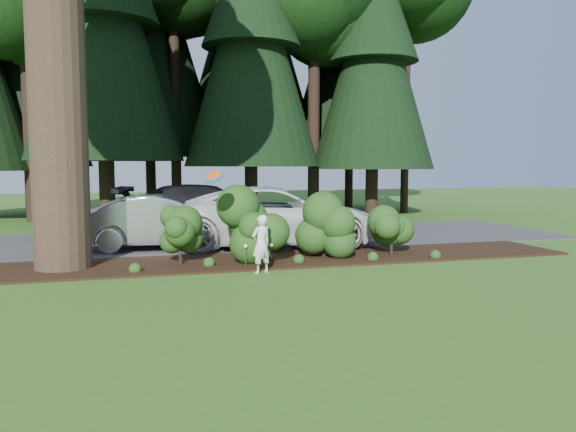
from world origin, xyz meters
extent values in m
plane|color=#36641C|center=(0.00, 0.00, 0.00)|extent=(80.00, 80.00, 0.00)
cube|color=black|center=(0.00, 3.25, 0.03)|extent=(16.00, 2.50, 0.05)
cube|color=#38383A|center=(0.00, 7.50, 0.01)|extent=(22.00, 6.00, 0.03)
sphere|color=#224715|center=(-2.00, 3.20, 0.66)|extent=(1.08, 1.08, 1.08)
cylinder|color=black|center=(-2.00, 3.20, 0.15)|extent=(0.08, 0.08, 0.30)
sphere|color=#224715|center=(-0.20, 3.00, 0.94)|extent=(1.35, 1.35, 1.35)
cylinder|color=black|center=(-0.20, 3.00, 0.15)|extent=(0.08, 0.08, 0.30)
sphere|color=#224715|center=(1.60, 3.30, 0.83)|extent=(1.26, 1.26, 1.26)
cylinder|color=black|center=(1.60, 3.30, 0.15)|extent=(0.08, 0.08, 0.30)
sphere|color=#224715|center=(3.40, 3.10, 0.72)|extent=(1.17, 1.17, 1.17)
cylinder|color=black|center=(3.40, 3.10, 0.15)|extent=(0.08, 0.08, 0.30)
cylinder|color=#224715|center=(-0.60, 2.40, 0.25)|extent=(0.01, 0.01, 0.50)
sphere|color=white|center=(-0.60, 2.40, 0.52)|extent=(0.09, 0.09, 0.09)
cylinder|color=#224715|center=(-0.30, 2.40, 0.25)|extent=(0.01, 0.01, 0.50)
sphere|color=white|center=(-0.30, 2.40, 0.52)|extent=(0.09, 0.09, 0.09)
cylinder|color=#224715|center=(0.00, 2.40, 0.25)|extent=(0.01, 0.01, 0.50)
sphere|color=white|center=(0.00, 2.40, 0.52)|extent=(0.09, 0.09, 0.09)
cylinder|color=black|center=(-7.00, 14.50, 4.55)|extent=(0.50, 0.50, 9.10)
cylinder|color=black|center=(-4.00, 15.00, 5.25)|extent=(0.50, 0.50, 10.50)
cone|color=black|center=(-4.00, 15.00, 8.25)|extent=(6.60, 6.60, 11.25)
cylinder|color=black|center=(-1.00, 13.50, 4.38)|extent=(0.50, 0.50, 8.75)
cylinder|color=black|center=(2.00, 14.50, 5.60)|extent=(0.50, 0.50, 11.20)
cone|color=black|center=(2.00, 14.50, 8.80)|extent=(7.04, 7.04, 12.00)
cylinder|color=black|center=(5.00, 15.50, 4.72)|extent=(0.50, 0.50, 9.45)
cylinder|color=black|center=(7.50, 14.00, 5.42)|extent=(0.50, 0.50, 10.85)
cone|color=black|center=(7.50, 14.00, 8.53)|extent=(6.82, 6.82, 11.62)
cylinder|color=black|center=(10.00, 16.00, 4.90)|extent=(0.50, 0.50, 9.80)
cylinder|color=black|center=(-8.00, 18.50, 5.60)|extent=(0.50, 0.50, 11.20)
cone|color=black|center=(-8.00, 18.50, 8.80)|extent=(7.04, 7.04, 12.00)
cylinder|color=black|center=(-2.50, 18.00, 5.25)|extent=(0.50, 0.50, 10.50)
cone|color=black|center=(-2.50, 18.00, 8.25)|extent=(6.60, 6.60, 11.25)
cylinder|color=black|center=(3.50, 19.00, 5.95)|extent=(0.50, 0.50, 11.90)
cone|color=black|center=(3.50, 19.00, 9.35)|extent=(7.48, 7.48, 12.75)
cylinder|color=black|center=(8.50, 18.50, 5.07)|extent=(0.50, 0.50, 10.15)
cone|color=black|center=(8.50, 18.50, 7.98)|extent=(6.38, 6.38, 10.88)
imported|color=silver|center=(-2.23, 5.88, 0.78)|extent=(4.67, 1.97, 1.50)
imported|color=silver|center=(0.96, 5.57, 0.89)|extent=(6.57, 3.82, 1.72)
imported|color=black|center=(-0.64, 8.37, 0.88)|extent=(6.15, 3.32, 1.69)
imported|color=white|center=(-0.38, 1.80, 0.64)|extent=(0.55, 0.46, 1.28)
cylinder|color=#186C85|center=(-1.41, 1.76, 2.14)|extent=(0.51, 0.42, 0.39)
cylinder|color=#FF5315|center=(-1.41, 1.76, 2.15)|extent=(0.35, 0.29, 0.27)
camera|label=1|loc=(-3.13, -10.05, 2.38)|focal=35.00mm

